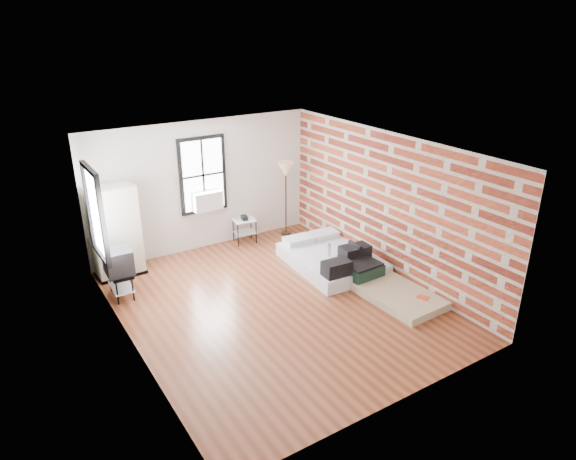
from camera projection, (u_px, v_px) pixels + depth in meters
ground at (276, 304)px, 9.12m from camera, size 6.00×6.00×0.00m
room_shell at (276, 204)px, 8.85m from camera, size 5.02×6.02×2.80m
mattress_main at (332, 258)px, 10.45m from camera, size 1.64×2.14×0.66m
mattress_bare at (385, 287)px, 9.47m from camera, size 1.06×1.92×0.41m
wardrobe at (116, 232)px, 9.85m from camera, size 0.93×0.55×1.82m
side_table at (244, 225)px, 11.48m from camera, size 0.54×0.45×0.64m
floor_lamp at (286, 173)px, 11.55m from camera, size 0.37×0.37×1.73m
tv_stand at (119, 263)px, 9.15m from camera, size 0.48×0.67×0.93m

